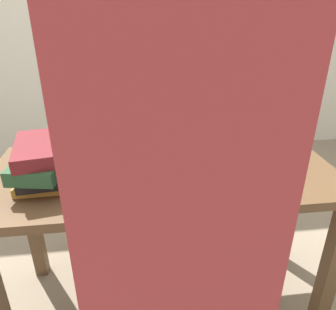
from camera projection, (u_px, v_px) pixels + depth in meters
The scene contains 9 objects.
ground_plane at pixel (165, 298), 1.63m from camera, with size 12.00×12.00×0.00m, color gray.
wall_back at pixel (138, 5), 2.71m from camera, with size 8.00×0.06×2.60m.
reading_desk at pixel (165, 192), 1.36m from camera, with size 1.38×0.62×0.73m.
open_book at pixel (172, 174), 1.23m from camera, with size 0.45×0.30×0.09m.
book_stack_tall at pixel (45, 162), 1.19m from camera, with size 0.23×0.32×0.16m.
book_standing_upright at pixel (90, 157), 1.17m from camera, with size 0.06×0.15×0.22m.
reading_lamp at pixel (252, 82), 1.37m from camera, with size 0.14×0.14×0.43m.
coffee_mug at pixel (219, 150), 1.36m from camera, with size 0.11×0.08×0.10m.
person_reader at pixel (176, 265), 0.67m from camera, with size 0.36×0.23×1.71m.
Camera 1 is at (-0.13, -1.16, 1.34)m, focal length 35.00 mm.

